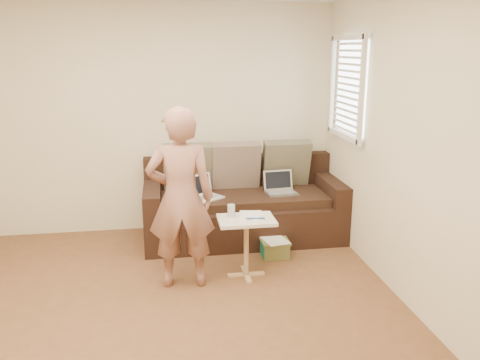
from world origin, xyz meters
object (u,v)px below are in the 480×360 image
(drinking_glass, at_px, (231,211))
(striped_box, at_px, (274,248))
(sofa, at_px, (243,202))
(side_table, at_px, (246,247))
(laptop_white, at_px, (206,199))
(laptop_silver, at_px, (282,194))
(person, at_px, (181,199))

(drinking_glass, distance_m, striped_box, 0.82)
(sofa, distance_m, side_table, 1.00)
(laptop_white, bearing_deg, laptop_silver, -31.24)
(sofa, distance_m, person, 1.35)
(sofa, bearing_deg, side_table, -97.96)
(drinking_glass, bearing_deg, side_table, -25.28)
(drinking_glass, relative_size, striped_box, 0.42)
(laptop_white, height_order, drinking_glass, drinking_glass)
(side_table, relative_size, striped_box, 1.99)
(sofa, relative_size, side_table, 3.83)
(sofa, relative_size, striped_box, 7.63)
(person, height_order, side_table, person)
(laptop_white, bearing_deg, sofa, -17.94)
(laptop_silver, bearing_deg, side_table, -126.42)
(person, distance_m, striped_box, 1.30)
(laptop_silver, relative_size, drinking_glass, 2.82)
(sofa, xyz_separation_m, side_table, (-0.14, -0.98, -0.14))
(laptop_silver, distance_m, striped_box, 0.69)
(laptop_silver, distance_m, drinking_glass, 1.10)
(sofa, height_order, laptop_silver, sofa)
(laptop_white, distance_m, side_table, 0.93)
(striped_box, bearing_deg, sofa, 112.01)
(side_table, bearing_deg, sofa, 82.04)
(laptop_white, bearing_deg, person, -143.47)
(person, bearing_deg, striped_box, -150.46)
(laptop_silver, xyz_separation_m, person, (-1.16, -0.98, 0.30))
(sofa, xyz_separation_m, drinking_glass, (-0.27, -0.92, 0.21))
(laptop_silver, height_order, drinking_glass, drinking_glass)
(sofa, xyz_separation_m, laptop_silver, (0.42, -0.07, 0.10))
(laptop_silver, relative_size, side_table, 0.59)
(laptop_silver, relative_size, laptop_white, 0.98)
(laptop_silver, xyz_separation_m, side_table, (-0.56, -0.91, -0.23))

